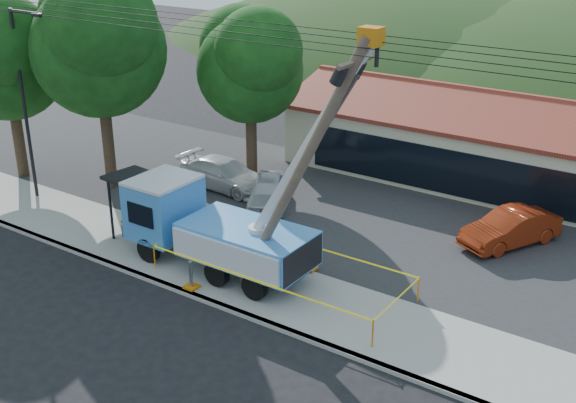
% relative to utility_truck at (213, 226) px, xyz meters
% --- Properties ---
extents(ground, '(120.00, 120.00, 0.00)m').
position_rel_utility_truck_xyz_m(ground, '(2.22, -4.22, -1.84)').
color(ground, black).
rests_on(ground, ground).
extents(curb, '(60.00, 0.25, 0.15)m').
position_rel_utility_truck_xyz_m(curb, '(2.22, -2.12, -1.77)').
color(curb, '#A09F96').
rests_on(curb, ground).
extents(sidewalk, '(60.00, 4.00, 0.15)m').
position_rel_utility_truck_xyz_m(sidewalk, '(2.22, -0.22, -1.77)').
color(sidewalk, '#A09F96').
rests_on(sidewalk, ground).
extents(parking_lot, '(60.00, 12.00, 0.10)m').
position_rel_utility_truck_xyz_m(parking_lot, '(2.22, 7.78, -1.79)').
color(parking_lot, '#28282B').
rests_on(parking_lot, ground).
extents(strip_mall, '(22.50, 8.53, 4.67)m').
position_rel_utility_truck_xyz_m(strip_mall, '(6.22, 15.76, 0.04)').
color(strip_mall, beige).
rests_on(strip_mall, ground).
extents(streetlight, '(2.13, 0.22, 9.00)m').
position_rel_utility_truck_xyz_m(streetlight, '(-11.57, 0.78, 3.46)').
color(streetlight, black).
rests_on(streetlight, ground).
extents(tree_west_near, '(7.56, 6.72, 10.80)m').
position_rel_utility_truck_xyz_m(tree_west_near, '(-9.78, 3.78, 5.68)').
color(tree_west_near, '#332316').
rests_on(tree_west_near, ground).
extents(tree_west_far, '(6.84, 6.08, 9.48)m').
position_rel_utility_truck_xyz_m(tree_west_far, '(-14.78, 2.28, 4.70)').
color(tree_west_far, '#332316').
rests_on(tree_west_far, ground).
extents(tree_lot, '(6.30, 5.60, 8.94)m').
position_rel_utility_truck_xyz_m(tree_lot, '(-4.78, 8.78, 4.37)').
color(tree_lot, '#332316').
rests_on(tree_lot, ground).
extents(hill_west, '(78.40, 56.00, 28.00)m').
position_rel_utility_truck_xyz_m(hill_west, '(-12.78, 50.78, -1.84)').
color(hill_west, '#1D3714').
rests_on(hill_west, ground).
extents(utility_truck, '(10.59, 4.18, 9.80)m').
position_rel_utility_truck_xyz_m(utility_truck, '(0.00, 0.00, 0.00)').
color(utility_truck, black).
rests_on(utility_truck, ground).
extents(leaning_pole, '(5.15, 1.97, 9.70)m').
position_rel_utility_truck_xyz_m(leaning_pole, '(4.37, -0.40, 3.58)').
color(leaning_pole, brown).
rests_on(leaning_pole, ground).
extents(bus_shelter, '(3.10, 2.11, 2.82)m').
position_rel_utility_truck_xyz_m(bus_shelter, '(-3.76, 0.20, 0.39)').
color(bus_shelter, black).
rests_on(bus_shelter, ground).
extents(caution_tape, '(9.56, 3.46, 1.00)m').
position_rel_utility_truck_xyz_m(caution_tape, '(2.95, 0.26, -0.96)').
color(caution_tape, orange).
rests_on(caution_tape, ground).
extents(car_silver, '(3.54, 4.44, 1.42)m').
position_rel_utility_truck_xyz_m(car_silver, '(-1.89, 6.16, -1.84)').
color(car_silver, silver).
rests_on(car_silver, ground).
extents(car_red, '(3.40, 4.66, 1.46)m').
position_rel_utility_truck_xyz_m(car_red, '(8.81, 8.47, -1.84)').
color(car_red, maroon).
rests_on(car_red, ground).
extents(car_white, '(5.16, 2.28, 1.47)m').
position_rel_utility_truck_xyz_m(car_white, '(-4.96, 6.80, -1.84)').
color(car_white, silver).
rests_on(car_white, ground).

